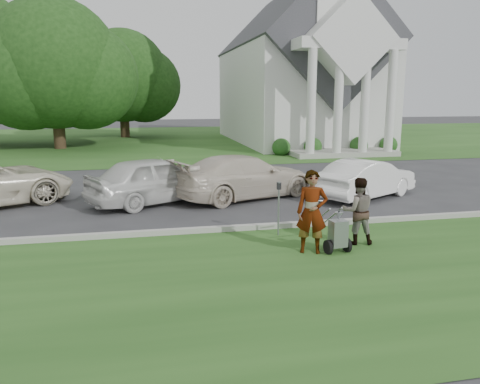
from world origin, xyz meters
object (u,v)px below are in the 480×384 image
object	(u,v)px
tree_back	(122,80)
parking_meter_near	(279,202)
person_left	(312,213)
car_d	(367,179)
person_right	(358,211)
church	(299,62)
car_b	(156,180)
striping_cart	(338,234)
tree_left	(54,70)
car_c	(244,177)

from	to	relation	value
tree_back	parking_meter_near	bearing A→B (deg)	-81.15
person_left	car_d	distance (m)	6.46
person_left	person_right	size ratio (longest dim) A/B	1.17
church	car_b	distance (m)	22.48
striping_cart	car_d	world-z (taller)	car_d
tree_left	parking_meter_near	size ratio (longest dim) A/B	7.65
church	tree_back	distance (m)	14.77
tree_back	car_d	size ratio (longest dim) A/B	2.35
church	car_b	size ratio (longest dim) A/B	5.27
church	striping_cart	size ratio (longest dim) A/B	21.01
person_right	car_c	size ratio (longest dim) A/B	0.31
parking_meter_near	car_b	xyz separation A→B (m)	(-2.89, 4.40, -0.10)
striping_cart	church	bearing A→B (deg)	66.70
tree_back	person_left	size ratio (longest dim) A/B	5.13
car_d	car_c	bearing A→B (deg)	48.90
tree_left	parking_meter_near	bearing A→B (deg)	-68.51
person_right	car_b	size ratio (longest dim) A/B	0.35
church	person_right	size ratio (longest dim) A/B	15.06
parking_meter_near	car_c	distance (m)	4.57
striping_cart	person_right	distance (m)	0.97
church	parking_meter_near	size ratio (longest dim) A/B	17.34
car_c	car_d	world-z (taller)	car_c
striping_cart	tree_back	bearing A→B (deg)	93.41
tree_left	car_d	xyz separation A→B (m)	(12.94, -18.36, -4.44)
person_left	car_c	bearing A→B (deg)	111.59
church	person_right	bearing A→B (deg)	-105.44
striping_cart	person_right	xyz separation A→B (m)	(0.72, 0.54, 0.36)
striping_cart	person_left	distance (m)	0.77
parking_meter_near	car_c	bearing A→B (deg)	88.62
car_b	person_left	bearing A→B (deg)	-178.20
striping_cart	car_b	distance (m)	7.09
car_d	car_b	bearing A→B (deg)	55.25
church	person_left	distance (m)	26.36
tree_left	tree_back	bearing A→B (deg)	63.43
church	tree_back	xyz separation A→B (m)	(-13.01, 6.87, -1.21)
tree_left	car_c	world-z (taller)	tree_left
church	parking_meter_near	world-z (taller)	church
person_left	parking_meter_near	size ratio (longest dim) A/B	1.35
striping_cart	person_left	size ratio (longest dim) A/B	0.61
tree_left	parking_meter_near	distance (m)	24.07
tree_left	person_right	size ratio (longest dim) A/B	6.64
car_c	striping_cart	bearing A→B (deg)	165.56
striping_cart	car_d	bearing A→B (deg)	50.95
striping_cart	person_right	bearing A→B (deg)	29.98
church	tree_left	bearing A→B (deg)	-176.21
person_left	car_b	xyz separation A→B (m)	(-3.23, 5.83, -0.16)
person_left	person_right	distance (m)	1.37
church	car_d	bearing A→B (deg)	-101.79
person_right	person_left	bearing A→B (deg)	27.91
car_d	person_left	bearing A→B (deg)	113.50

